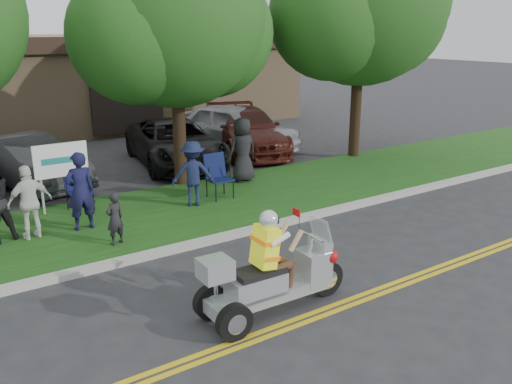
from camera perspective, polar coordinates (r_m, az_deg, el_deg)
ground at (r=9.72m, az=9.00°, el=-9.82°), size 120.00×120.00×0.00m
centerline_near at (r=9.36m, az=11.46°, el=-11.05°), size 60.00×0.10×0.01m
centerline_far at (r=9.46m, az=10.76°, el=-10.69°), size 60.00×0.10×0.01m
curb at (r=11.89m, az=-1.02°, el=-4.17°), size 60.00×0.25×0.12m
grass_verge at (r=13.64m, az=-5.97°, el=-1.47°), size 60.00×4.00×0.10m
commercial_building at (r=26.58m, az=-16.69°, el=11.24°), size 18.00×8.20×4.00m
tree_mid at (r=15.01m, az=-8.42°, el=17.13°), size 5.88×4.80×7.05m
tree_right at (r=18.68m, az=11.09°, el=18.76°), size 6.86×5.60×8.07m
business_sign at (r=13.59m, az=-19.83°, el=2.80°), size 1.25×0.06×1.75m
trike_scooter at (r=8.53m, az=1.49°, el=-9.07°), size 2.64×0.89×1.73m
lawn_chair_a at (r=14.02m, az=-4.11°, el=2.02°), size 0.60×0.62×1.13m
lawn_chair_b at (r=13.72m, az=-18.29°, el=0.70°), size 0.58×0.60×1.07m
spectator_adult_left at (r=12.25m, az=-18.02°, el=0.10°), size 0.63×0.42×1.73m
spectator_adult_right at (r=12.11m, az=-22.72°, el=-0.99°), size 0.96×0.50×1.56m
spectator_chair_a at (r=13.36m, az=-6.67°, el=1.95°), size 1.19×0.97×1.61m
spectator_chair_b at (r=15.37m, az=-1.43°, el=4.46°), size 0.90×0.60×1.83m
child_left at (r=11.30m, az=-14.65°, el=-2.72°), size 0.45×0.35×1.09m
parked_car_left at (r=16.49m, az=-22.86°, el=2.91°), size 2.77×4.63×1.44m
parked_car_mid at (r=17.89m, az=-8.47°, el=5.13°), size 3.35×5.63×1.47m
parked_car_right at (r=19.66m, az=-1.04°, el=6.49°), size 3.67×5.72×1.54m
parked_car_far_right at (r=19.82m, az=-2.26°, el=6.80°), size 3.73×5.40×1.71m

